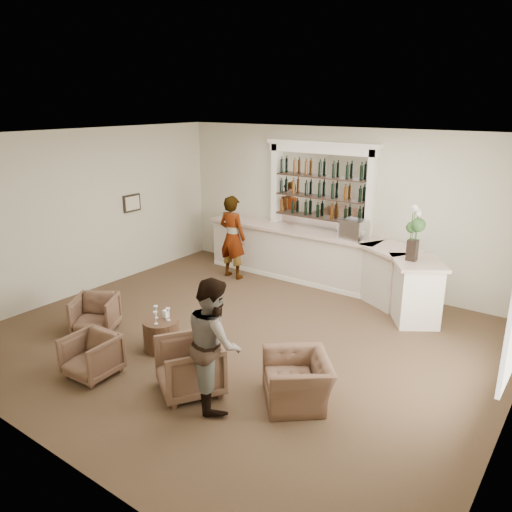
% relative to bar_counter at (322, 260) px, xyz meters
% --- Properties ---
extents(ground, '(8.00, 8.00, 0.00)m').
position_rel_bar_counter_xyz_m(ground, '(0.16, -3.00, -0.57)').
color(ground, brown).
rests_on(ground, ground).
extents(room_shell, '(8.04, 7.02, 3.32)m').
position_rel_bar_counter_xyz_m(room_shell, '(0.33, -2.29, 1.77)').
color(room_shell, beige).
rests_on(room_shell, ground).
extents(bar_counter, '(5.72, 1.80, 1.14)m').
position_rel_bar_counter_xyz_m(bar_counter, '(0.00, 0.00, 0.00)').
color(bar_counter, white).
rests_on(bar_counter, ground).
extents(back_bar_alcove, '(2.64, 0.25, 3.00)m').
position_rel_bar_counter_xyz_m(back_bar_alcove, '(-0.34, 0.41, 1.46)').
color(back_bar_alcove, white).
rests_on(back_bar_alcove, ground).
extents(cocktail_table, '(0.57, 0.57, 0.50)m').
position_rel_bar_counter_xyz_m(cocktail_table, '(-0.68, -4.03, -0.32)').
color(cocktail_table, '#533524').
rests_on(cocktail_table, ground).
extents(sommelier, '(0.69, 0.46, 1.86)m').
position_rel_bar_counter_xyz_m(sommelier, '(-1.88, -0.67, 0.35)').
color(sommelier, gray).
rests_on(sommelier, ground).
extents(guest, '(1.07, 1.04, 1.73)m').
position_rel_bar_counter_xyz_m(guest, '(0.96, -4.64, 0.29)').
color(guest, gray).
rests_on(guest, ground).
extents(armchair_left, '(0.95, 0.96, 0.64)m').
position_rel_bar_counter_xyz_m(armchair_left, '(-2.07, -4.22, -0.25)').
color(armchair_left, brown).
rests_on(armchair_left, ground).
extents(armchair_center, '(0.71, 0.73, 0.63)m').
position_rel_bar_counter_xyz_m(armchair_center, '(-0.91, -5.17, -0.26)').
color(armchair_center, brown).
rests_on(armchair_center, ground).
extents(armchair_right, '(1.13, 1.14, 0.76)m').
position_rel_bar_counter_xyz_m(armchair_right, '(0.52, -4.65, -0.20)').
color(armchair_right, brown).
rests_on(armchair_right, ground).
extents(armchair_far, '(1.25, 1.26, 0.62)m').
position_rel_bar_counter_xyz_m(armchair_far, '(1.83, -3.99, -0.26)').
color(armchair_far, brown).
rests_on(armchair_far, ground).
extents(espresso_machine, '(0.51, 0.45, 0.41)m').
position_rel_bar_counter_xyz_m(espresso_machine, '(0.69, 0.02, 0.77)').
color(espresso_machine, '#B8B8BD').
rests_on(espresso_machine, bar_counter).
extents(flower_vase, '(0.26, 0.26, 0.99)m').
position_rel_bar_counter_xyz_m(flower_vase, '(2.10, -0.65, 1.12)').
color(flower_vase, black).
rests_on(flower_vase, bar_counter).
extents(wine_glass_bar_left, '(0.07, 0.07, 0.21)m').
position_rel_bar_counter_xyz_m(wine_glass_bar_left, '(0.34, -0.01, 0.67)').
color(wine_glass_bar_left, white).
rests_on(wine_glass_bar_left, bar_counter).
extents(wine_glass_bar_right, '(0.07, 0.07, 0.21)m').
position_rel_bar_counter_xyz_m(wine_glass_bar_right, '(0.91, -0.05, 0.67)').
color(wine_glass_bar_right, white).
rests_on(wine_glass_bar_right, bar_counter).
extents(wine_glass_tbl_a, '(0.07, 0.07, 0.21)m').
position_rel_bar_counter_xyz_m(wine_glass_tbl_a, '(-0.80, -4.00, 0.03)').
color(wine_glass_tbl_a, white).
rests_on(wine_glass_tbl_a, cocktail_table).
extents(wine_glass_tbl_b, '(0.07, 0.07, 0.21)m').
position_rel_bar_counter_xyz_m(wine_glass_tbl_b, '(-0.58, -3.95, 0.03)').
color(wine_glass_tbl_b, white).
rests_on(wine_glass_tbl_b, cocktail_table).
extents(wine_glass_tbl_c, '(0.07, 0.07, 0.21)m').
position_rel_bar_counter_xyz_m(wine_glass_tbl_c, '(-0.64, -4.16, 0.03)').
color(wine_glass_tbl_c, white).
rests_on(wine_glass_tbl_c, cocktail_table).
extents(napkin_holder, '(0.08, 0.08, 0.12)m').
position_rel_bar_counter_xyz_m(napkin_holder, '(-0.70, -3.89, -0.01)').
color(napkin_holder, white).
rests_on(napkin_holder, cocktail_table).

